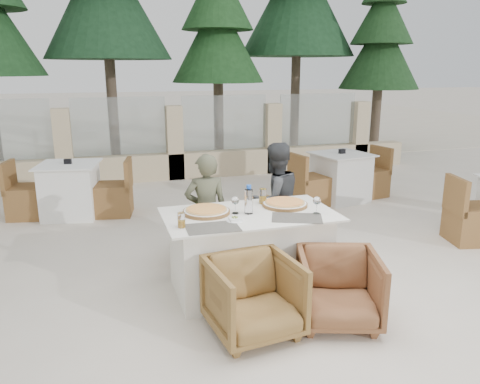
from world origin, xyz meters
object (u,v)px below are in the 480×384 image
object	(u,v)px
armchair_far_left	(205,238)
armchair_near_left	(254,297)
beer_glass_left	(181,220)
bg_table_b	(341,177)
dining_table	(249,252)
bg_table_a	(71,190)
wine_glass_corner	(317,204)
beer_glass_right	(263,196)
armchair_near_right	(339,289)
armchair_far_right	(262,224)
pizza_right	(285,203)
olive_dish	(235,219)
water_bottle	(249,199)
wine_glass_centre	(235,204)
diner_right	(275,201)
pizza_left	(206,211)
diner_left	(206,212)

from	to	relation	value
armchair_far_left	armchair_near_left	world-z (taller)	armchair_near_left
beer_glass_left	bg_table_b	world-z (taller)	beer_glass_left
dining_table	armchair_far_left	bearing A→B (deg)	107.11
bg_table_a	bg_table_b	size ratio (longest dim) A/B	1.00
wine_glass_corner	armchair_far_left	world-z (taller)	wine_glass_corner
beer_glass_right	armchair_near_right	size ratio (longest dim) A/B	0.22
armchair_far_right	pizza_right	bearing A→B (deg)	67.46
dining_table	beer_glass_left	size ratio (longest dim) A/B	12.32
dining_table	wine_glass_corner	xyz separation A→B (m)	(0.59, -0.20, 0.48)
pizza_right	olive_dish	size ratio (longest dim) A/B	4.04
water_bottle	wine_glass_centre	xyz separation A→B (m)	(-0.12, 0.04, -0.04)
bg_table_b	olive_dish	bearing A→B (deg)	-142.91
olive_dish	armchair_far_right	size ratio (longest dim) A/B	0.18
diner_right	armchair_far_right	bearing A→B (deg)	-99.03
water_bottle	olive_dish	size ratio (longest dim) A/B	2.48
water_bottle	armchair_near_left	world-z (taller)	water_bottle
beer_glass_right	bg_table_a	bearing A→B (deg)	125.81
armchair_near_left	bg_table_a	world-z (taller)	bg_table_a
wine_glass_centre	armchair_near_right	distance (m)	1.19
diner_right	bg_table_b	world-z (taller)	diner_right
dining_table	armchair_near_right	size ratio (longest dim) A/B	2.38
dining_table	bg_table_a	size ratio (longest dim) A/B	0.98
pizza_left	water_bottle	distance (m)	0.41
pizza_left	beer_glass_right	xyz separation A→B (m)	(0.61, 0.15, 0.05)
beer_glass_left	beer_glass_right	world-z (taller)	beer_glass_right
armchair_far_left	diner_left	world-z (taller)	diner_left
beer_glass_right	olive_dish	bearing A→B (deg)	-133.31
wine_glass_corner	armchair_far_left	xyz separation A→B (m)	(-0.84, 1.00, -0.60)
pizza_right	armchair_near_right	world-z (taller)	pizza_right
olive_dish	armchair_far_left	xyz separation A→B (m)	(-0.05, 0.99, -0.53)
wine_glass_centre	diner_right	world-z (taller)	diner_right
wine_glass_corner	beer_glass_left	world-z (taller)	wine_glass_corner
pizza_right	bg_table_a	bearing A→B (deg)	126.80
beer_glass_right	armchair_near_right	world-z (taller)	beer_glass_right
water_bottle	armchair_near_left	bearing A→B (deg)	-105.12
beer_glass_right	armchair_far_right	xyz separation A→B (m)	(0.27, 0.76, -0.57)
olive_dish	bg_table_b	world-z (taller)	olive_dish
beer_glass_left	diner_right	size ratio (longest dim) A/B	0.10
pizza_right	armchair_far_left	world-z (taller)	pizza_right
dining_table	diner_right	world-z (taller)	diner_right
diner_right	bg_table_b	bearing A→B (deg)	-149.35
armchair_far_left	armchair_far_right	distance (m)	0.78
diner_right	pizza_right	bearing A→B (deg)	63.61
water_bottle	diner_right	bearing A→B (deg)	52.47
armchair_near_right	wine_glass_centre	bearing A→B (deg)	146.09
pizza_left	beer_glass_left	world-z (taller)	beer_glass_left
wine_glass_centre	water_bottle	bearing A→B (deg)	-16.60
dining_table	bg_table_b	xyz separation A→B (m)	(2.40, 2.57, 0.00)
armchair_near_left	beer_glass_left	bearing A→B (deg)	124.14
dining_table	armchair_near_left	xyz separation A→B (m)	(-0.21, -0.75, -0.07)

